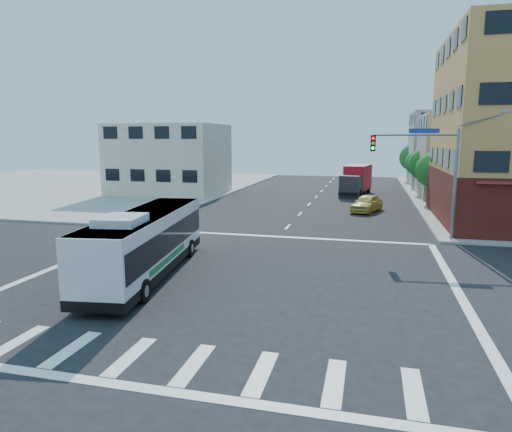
# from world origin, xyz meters

# --- Properties ---
(ground) EXTENTS (120.00, 120.00, 0.00)m
(ground) POSITION_xyz_m (0.00, 0.00, 0.00)
(ground) COLOR black
(ground) RESTS_ON ground
(sidewalk_nw) EXTENTS (50.00, 50.00, 0.15)m
(sidewalk_nw) POSITION_xyz_m (-35.00, 35.00, 0.07)
(sidewalk_nw) COLOR gray
(sidewalk_nw) RESTS_ON ground
(building_east_near) EXTENTS (12.06, 10.06, 9.00)m
(building_east_near) POSITION_xyz_m (16.98, 33.98, 4.51)
(building_east_near) COLOR tan
(building_east_near) RESTS_ON ground
(building_east_far) EXTENTS (12.06, 10.06, 10.00)m
(building_east_far) POSITION_xyz_m (16.98, 47.98, 5.01)
(building_east_far) COLOR #A6A6A1
(building_east_far) RESTS_ON ground
(building_west) EXTENTS (12.06, 10.06, 8.00)m
(building_west) POSITION_xyz_m (-17.02, 29.98, 4.01)
(building_west) COLOR beige
(building_west) RESTS_ON ground
(signal_mast_ne) EXTENTS (7.91, 1.13, 8.07)m
(signal_mast_ne) POSITION_xyz_m (9.08, 10.62, 4.98)
(signal_mast_ne) COLOR slate
(signal_mast_ne) RESTS_ON ground
(street_tree_a) EXTENTS (3.60, 3.60, 5.53)m
(street_tree_a) POSITION_xyz_m (11.90, 27.92, 3.59)
(street_tree_a) COLOR #361F13
(street_tree_a) RESTS_ON ground
(street_tree_b) EXTENTS (3.80, 3.80, 5.79)m
(street_tree_b) POSITION_xyz_m (11.90, 35.92, 3.75)
(street_tree_b) COLOR #361F13
(street_tree_b) RESTS_ON ground
(street_tree_c) EXTENTS (3.40, 3.40, 5.29)m
(street_tree_c) POSITION_xyz_m (11.90, 43.92, 3.46)
(street_tree_c) COLOR #361F13
(street_tree_c) RESTS_ON ground
(street_tree_d) EXTENTS (4.00, 4.00, 6.03)m
(street_tree_d) POSITION_xyz_m (11.90, 51.92, 3.88)
(street_tree_d) COLOR #361F13
(street_tree_d) RESTS_ON ground
(transit_bus) EXTENTS (3.83, 11.40, 3.31)m
(transit_bus) POSITION_xyz_m (-4.32, -0.44, 1.62)
(transit_bus) COLOR black
(transit_bus) RESTS_ON ground
(box_truck) EXTENTS (3.47, 7.73, 3.36)m
(box_truck) POSITION_xyz_m (4.18, 33.87, 1.63)
(box_truck) COLOR #25252A
(box_truck) RESTS_ON ground
(parked_car) EXTENTS (3.16, 4.84, 1.53)m
(parked_car) POSITION_xyz_m (5.54, 21.56, 0.77)
(parked_car) COLOR gold
(parked_car) RESTS_ON ground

